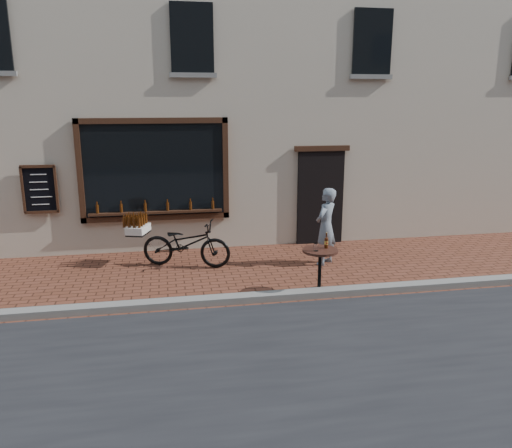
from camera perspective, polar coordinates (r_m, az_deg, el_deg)
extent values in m
plane|color=#5B2D1D|center=(8.49, 1.84, -9.15)|extent=(90.00, 90.00, 0.00)
cube|color=slate|center=(8.65, 1.56, -8.27)|extent=(90.00, 0.25, 0.12)
cube|color=#B8A991|center=(14.33, -3.85, 20.61)|extent=(28.00, 6.00, 10.00)
cube|color=black|center=(11.18, -11.52, 6.06)|extent=(3.00, 0.06, 2.00)
cube|color=black|center=(11.07, -11.79, 11.49)|extent=(3.24, 0.10, 0.12)
cube|color=black|center=(11.35, -11.27, 0.74)|extent=(3.24, 0.10, 0.12)
cube|color=black|center=(11.30, -19.49, 5.63)|extent=(0.12, 0.10, 2.24)
cube|color=black|center=(11.24, -3.51, 6.36)|extent=(0.12, 0.10, 2.24)
cube|color=black|center=(11.27, -11.30, 1.33)|extent=(2.90, 0.16, 0.05)
cube|color=black|center=(11.86, 7.35, 3.00)|extent=(1.10, 0.10, 2.20)
cube|color=black|center=(11.67, 7.57, 8.57)|extent=(1.30, 0.10, 0.12)
cube|color=black|center=(11.52, -23.47, 3.66)|extent=(0.62, 0.04, 0.92)
cylinder|color=#3D1C07|center=(11.34, -17.65, 1.64)|extent=(0.06, 0.06, 0.19)
cylinder|color=#3D1C07|center=(11.29, -15.14, 1.76)|extent=(0.06, 0.06, 0.19)
cylinder|color=#3D1C07|center=(11.26, -12.60, 1.87)|extent=(0.06, 0.06, 0.19)
cylinder|color=#3D1C07|center=(11.24, -10.06, 1.98)|extent=(0.06, 0.06, 0.19)
cylinder|color=#3D1C07|center=(11.26, -7.51, 2.09)|extent=(0.06, 0.06, 0.19)
cylinder|color=#3D1C07|center=(11.29, -4.98, 2.19)|extent=(0.06, 0.06, 0.19)
cube|color=black|center=(11.18, -7.33, 20.36)|extent=(0.90, 0.06, 1.40)
cube|color=black|center=(12.10, 13.17, 19.63)|extent=(0.90, 0.06, 1.40)
imported|color=black|center=(10.31, -7.97, -2.23)|extent=(1.94, 1.19, 0.96)
cube|color=black|center=(10.58, -13.30, -1.03)|extent=(0.51, 0.60, 0.03)
cube|color=silver|center=(10.56, -13.33, -0.55)|extent=(0.52, 0.62, 0.15)
cylinder|color=#3D1C07|center=(10.31, -13.21, 0.11)|extent=(0.06, 0.06, 0.20)
cylinder|color=#3D1C07|center=(10.34, -13.76, 0.13)|extent=(0.06, 0.06, 0.20)
cylinder|color=#3D1C07|center=(10.38, -14.31, 0.15)|extent=(0.06, 0.06, 0.20)
cylinder|color=#3D1C07|center=(10.43, -14.86, 0.17)|extent=(0.06, 0.06, 0.20)
cylinder|color=#3D1C07|center=(10.42, -12.96, 0.28)|extent=(0.06, 0.06, 0.20)
cylinder|color=#3D1C07|center=(10.46, -13.51, 0.30)|extent=(0.06, 0.06, 0.20)
cylinder|color=#3D1C07|center=(10.50, -14.05, 0.32)|extent=(0.06, 0.06, 0.20)
cylinder|color=#3D1C07|center=(10.54, -14.59, 0.33)|extent=(0.06, 0.06, 0.20)
cylinder|color=#3D1C07|center=(10.54, -12.71, 0.44)|extent=(0.06, 0.06, 0.20)
cylinder|color=#3D1C07|center=(10.58, -13.25, 0.46)|extent=(0.06, 0.06, 0.20)
cylinder|color=#3D1C07|center=(10.62, -13.79, 0.48)|extent=(0.06, 0.06, 0.20)
cylinder|color=#3D1C07|center=(10.66, -14.32, 0.50)|extent=(0.06, 0.06, 0.20)
cylinder|color=#3D1C07|center=(10.65, -12.47, 0.60)|extent=(0.06, 0.06, 0.20)
cylinder|color=#3D1C07|center=(10.69, -13.01, 0.62)|extent=(0.06, 0.06, 0.20)
cylinder|color=black|center=(9.02, 7.20, -7.71)|extent=(0.46, 0.46, 0.03)
cylinder|color=black|center=(8.89, 7.28, -5.42)|extent=(0.06, 0.06, 0.73)
cylinder|color=black|center=(8.77, 7.36, -3.03)|extent=(0.63, 0.63, 0.04)
cylinder|color=gold|center=(8.83, 8.04, -2.13)|extent=(0.07, 0.07, 0.06)
cylinder|color=white|center=(8.65, 6.86, -2.65)|extent=(0.08, 0.08, 0.14)
imported|color=slate|center=(10.38, 7.98, -0.28)|extent=(0.69, 0.68, 1.61)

